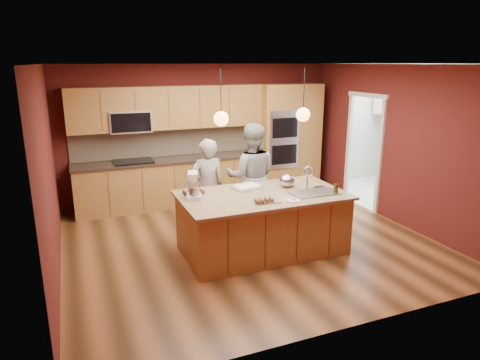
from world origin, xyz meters
name	(u,v)px	position (x,y,z in m)	size (l,w,h in m)	color
floor	(248,241)	(0.00, 0.00, 0.00)	(5.50, 5.50, 0.00)	#422914
ceiling	(249,64)	(0.00, 0.00, 2.70)	(5.50, 5.50, 0.00)	white
wall_back	(200,133)	(0.00, 2.50, 1.35)	(5.50, 5.50, 0.00)	#4C1615
wall_front	(350,209)	(0.00, -2.50, 1.35)	(5.50, 5.50, 0.00)	#4C1615
wall_left	(49,175)	(-2.75, 0.00, 1.35)	(5.00, 5.00, 0.00)	#4C1615
wall_right	(395,145)	(2.75, 0.00, 1.35)	(5.00, 5.00, 0.00)	#4C1615
cabinet_run	(171,156)	(-0.68, 2.25, 0.98)	(3.74, 0.64, 2.30)	#935A39
oven_column	(288,139)	(1.85, 2.19, 1.15)	(1.30, 0.62, 2.30)	#935A39
doorway_trim	(363,153)	(2.73, 0.80, 1.05)	(0.08, 1.11, 2.20)	silver
laundry_room	(419,101)	(4.35, 1.20, 1.95)	(2.60, 2.70, 2.70)	silver
pendant_left	(221,118)	(-0.56, -0.38, 2.00)	(0.20, 0.20, 0.80)	black
pendant_right	(303,114)	(0.68, -0.38, 2.00)	(0.20, 0.20, 0.80)	black
island	(263,222)	(0.08, -0.38, 0.45)	(2.40, 1.35, 1.26)	#935A39
person_left	(207,187)	(-0.49, 0.54, 0.79)	(0.58, 0.38, 1.58)	black
person_right	(251,177)	(0.28, 0.54, 0.89)	(0.86, 0.67, 1.78)	slate
stand_mixer	(193,187)	(-0.93, -0.20, 1.04)	(0.26, 0.31, 0.38)	white
sheet_cake	(247,187)	(-0.04, -0.04, 0.91)	(0.48, 0.39, 0.05)	white
cooling_rack	(267,200)	(-0.02, -0.69, 0.89)	(0.38, 0.27, 0.02)	#A7AAAF
mixing_bowl	(287,181)	(0.56, -0.19, 0.98)	(0.24, 0.24, 0.21)	#ABADB2
plate	(294,200)	(0.32, -0.84, 0.89)	(0.19, 0.19, 0.01)	silver
tumbler	(336,189)	(1.06, -0.74, 0.95)	(0.07, 0.07, 0.14)	#36250B
phone	(319,187)	(1.00, -0.39, 0.89)	(0.14, 0.08, 0.01)	black
cupcakes_left	(194,191)	(-0.86, 0.01, 0.92)	(0.33, 0.16, 0.07)	#B8734A
cupcakes_rack	(264,200)	(-0.10, -0.77, 0.93)	(0.28, 0.14, 0.06)	#B8734A
cupcakes_right	(287,180)	(0.68, 0.04, 0.92)	(0.15, 0.15, 0.07)	#B8734A
washer	(422,175)	(4.23, 0.76, 0.49)	(0.61, 0.63, 0.98)	white
dryer	(397,166)	(4.20, 1.49, 0.51)	(0.63, 0.65, 1.01)	white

